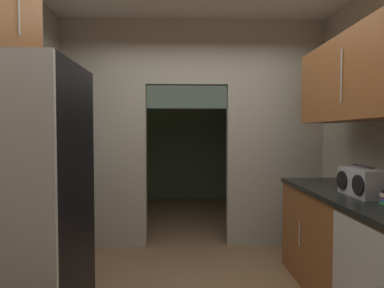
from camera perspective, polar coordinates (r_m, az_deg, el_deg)
name	(u,v)px	position (r m, az deg, el deg)	size (l,w,h in m)	color
kitchen_partition	(195,125)	(3.87, 0.57, 3.53)	(3.22, 0.12, 2.79)	#ADA899
adjoining_room_shell	(190,134)	(5.77, -0.42, 1.92)	(3.22, 2.84, 2.79)	slate
refrigerator	(24,204)	(2.38, -28.38, -9.67)	(0.71, 0.77, 1.87)	black
lower_cabinet_run	(361,253)	(2.91, 28.54, -17.14)	(0.68, 1.85, 0.93)	brown
upper_cabinet_counterside	(365,76)	(2.78, 29.04, 10.83)	(0.36, 1.67, 0.68)	brown
boombox	(362,182)	(2.71, 28.68, -6.17)	(0.20, 0.38, 0.24)	#B2B2B7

